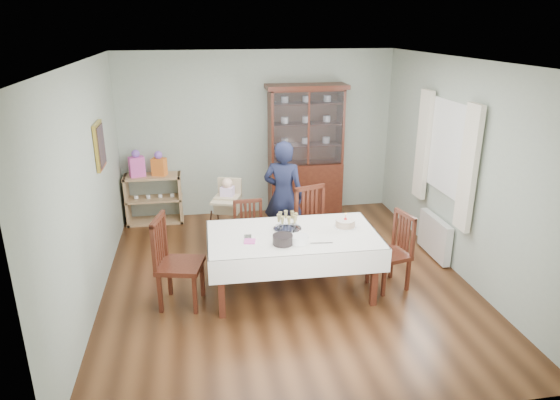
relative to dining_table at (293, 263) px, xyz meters
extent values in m
plane|color=#593319|center=(-0.03, 0.31, -0.38)|extent=(5.00, 5.00, 0.00)
plane|color=#9EAA99|center=(-0.03, 2.81, 0.97)|extent=(4.50, 0.00, 4.50)
plane|color=#9EAA99|center=(-2.28, 0.31, 0.97)|extent=(0.00, 5.00, 5.00)
plane|color=#9EAA99|center=(2.22, 0.31, 0.97)|extent=(0.00, 5.00, 5.00)
plane|color=white|center=(-0.03, 0.31, 2.32)|extent=(5.00, 5.00, 0.00)
cube|color=#4B2112|center=(0.00, 0.00, 0.34)|extent=(1.92, 1.09, 0.06)
cube|color=silver|center=(0.00, 0.00, 0.37)|extent=(2.03, 1.20, 0.01)
cube|color=#4B2112|center=(0.72, 2.57, 0.07)|extent=(1.20, 0.45, 0.90)
cube|color=white|center=(0.72, 2.38, 1.12)|extent=(1.12, 0.01, 1.16)
cube|color=#4B2112|center=(0.72, 2.57, 1.76)|extent=(1.30, 0.48, 0.07)
cube|color=tan|center=(-1.78, 2.59, -0.36)|extent=(0.90, 0.38, 0.04)
cube|color=tan|center=(-1.78, 2.59, 0.02)|extent=(0.90, 0.38, 0.03)
cube|color=tan|center=(-1.78, 2.59, 0.40)|extent=(0.90, 0.38, 0.04)
cube|color=tan|center=(-2.20, 2.59, 0.02)|extent=(0.04, 0.38, 0.80)
cube|color=tan|center=(-1.36, 2.59, 0.02)|extent=(0.04, 0.38, 0.80)
cube|color=gold|center=(-2.25, 1.11, 1.27)|extent=(0.04, 0.48, 0.58)
cube|color=white|center=(2.19, 0.61, 1.17)|extent=(0.04, 1.02, 1.22)
cube|color=silver|center=(2.13, -0.01, 1.07)|extent=(0.07, 0.30, 1.55)
cube|color=silver|center=(2.13, 1.23, 1.07)|extent=(0.07, 0.30, 1.55)
cube|color=white|center=(2.13, 0.61, -0.08)|extent=(0.10, 0.80, 0.55)
cube|color=#4B2112|center=(-0.43, 0.71, 0.03)|extent=(0.42, 0.42, 0.05)
cube|color=#4B2112|center=(-0.43, 0.89, 0.27)|extent=(0.39, 0.05, 0.48)
cube|color=#4B2112|center=(0.46, 0.64, 0.10)|extent=(0.59, 0.59, 0.05)
cube|color=#4B2112|center=(0.40, 0.84, 0.39)|extent=(0.44, 0.18, 0.56)
cube|color=#4B2112|center=(-1.32, -0.06, 0.11)|extent=(0.58, 0.58, 0.05)
cube|color=#4B2112|center=(-1.53, -0.01, 0.41)|extent=(0.15, 0.46, 0.57)
cube|color=#4B2112|center=(1.18, -0.09, 0.05)|extent=(0.51, 0.51, 0.05)
cube|color=#4B2112|center=(1.37, -0.04, 0.31)|extent=(0.13, 0.40, 0.50)
imported|color=black|center=(0.12, 1.27, 0.41)|extent=(0.68, 0.58, 1.58)
cube|color=tan|center=(-0.66, 1.45, 0.28)|extent=(0.42, 0.40, 0.24)
cube|color=tan|center=(-0.66, 1.45, 0.48)|extent=(0.34, 0.17, 0.28)
cube|color=tan|center=(-0.66, 1.45, 0.36)|extent=(0.39, 0.27, 0.03)
cube|color=silver|center=(-0.66, 1.45, 0.44)|extent=(0.22, 0.19, 0.18)
sphere|color=beige|center=(-0.66, 1.45, 0.58)|extent=(0.15, 0.15, 0.15)
cylinder|color=silver|center=(-0.04, 0.14, 0.38)|extent=(0.34, 0.34, 0.01)
torus|color=silver|center=(-0.04, 0.14, 0.39)|extent=(0.34, 0.34, 0.01)
cylinder|color=white|center=(0.66, 0.08, 0.38)|extent=(0.27, 0.27, 0.02)
cylinder|color=brown|center=(0.66, 0.08, 0.43)|extent=(0.24, 0.24, 0.08)
cylinder|color=silver|center=(0.66, 0.08, 0.48)|extent=(0.24, 0.24, 0.01)
cylinder|color=#F24C4C|center=(0.66, 0.08, 0.52)|extent=(0.01, 0.01, 0.07)
sphere|color=yellow|center=(0.66, 0.08, 0.55)|extent=(0.02, 0.02, 0.02)
cylinder|color=black|center=(-0.17, -0.26, 0.43)|extent=(0.24, 0.24, 0.11)
cylinder|color=white|center=(0.02, -0.26, 0.42)|extent=(0.24, 0.24, 0.09)
cube|color=#DA50AA|center=(-0.53, -0.14, 0.38)|extent=(0.15, 0.15, 0.02)
cube|color=silver|center=(0.27, -0.32, 0.38)|extent=(0.25, 0.05, 0.01)
cube|color=#DA50AA|center=(-1.99, 2.57, 0.57)|extent=(0.27, 0.21, 0.32)
sphere|color=#E533B2|center=(-1.99, 2.57, 0.78)|extent=(0.13, 0.13, 0.13)
cube|color=orange|center=(-1.65, 2.57, 0.55)|extent=(0.25, 0.22, 0.28)
sphere|color=#E533B2|center=(-1.65, 2.57, 0.75)|extent=(0.13, 0.13, 0.13)
camera|label=1|loc=(-1.07, -5.27, 2.72)|focal=32.00mm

